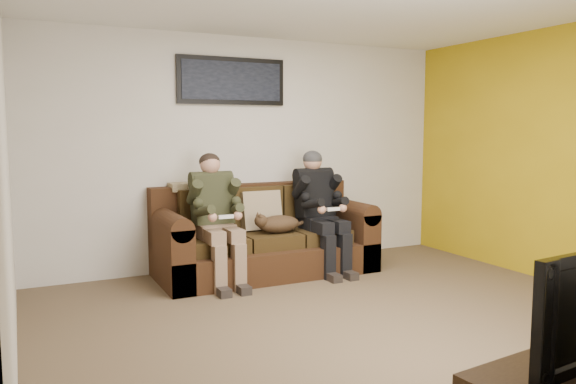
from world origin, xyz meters
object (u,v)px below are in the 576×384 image
sofa (263,240)px  person_left (216,210)px  person_right (319,203)px  cat (277,224)px  framed_poster (232,81)px

sofa → person_left: bearing=-162.0°
sofa → person_left: size_ratio=1.76×
sofa → person_left: (-0.60, -0.20, 0.39)m
person_left → person_right: (1.20, 0.00, 0.00)m
person_right → cat: (-0.53, -0.03, -0.19)m
sofa → person_right: size_ratio=1.75×
sofa → framed_poster: 1.79m
person_left → cat: (0.67, -0.03, -0.18)m
sofa → person_left: 0.74m
sofa → cat: (0.07, -0.23, 0.21)m
person_right → cat: 0.56m
cat → framed_poster: size_ratio=0.53×
person_right → framed_poster: framed_poster is taller
sofa → cat: bearing=-72.9°
person_left → cat: size_ratio=2.01×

